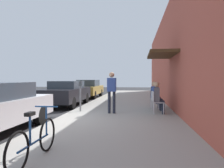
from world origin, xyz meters
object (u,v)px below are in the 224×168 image
object	(u,v)px
pedestrian_standing	(112,89)
parked_car_1	(66,93)
parked_car_2	(88,88)
seated_patron_2	(155,94)
bicycle_0	(35,141)
cafe_chair_2	(154,98)
cafe_chair_0	(157,101)
cafe_chair_1	(155,99)
seated_patron_0	(158,97)
seated_patron_1	(157,95)
parking_meter	(80,94)

from	to	relation	value
pedestrian_standing	parked_car_1	bearing A→B (deg)	135.38
parked_car_2	seated_patron_2	distance (m)	8.00
bicycle_0	cafe_chair_2	world-z (taller)	bicycle_0
seated_patron_2	cafe_chair_2	bearing A→B (deg)	166.21
parked_car_1	bicycle_0	distance (m)	8.43
cafe_chair_0	seated_patron_2	world-z (taller)	seated_patron_2
parked_car_2	cafe_chair_1	xyz separation A→B (m)	(4.81, -7.23, -0.12)
cafe_chair_0	cafe_chair_2	size ratio (longest dim) A/B	1.00
parked_car_2	bicycle_0	world-z (taller)	parked_car_2
pedestrian_standing	cafe_chair_0	bearing A→B (deg)	3.97
cafe_chair_1	pedestrian_standing	world-z (taller)	pedestrian_standing
parked_car_1	seated_patron_0	distance (m)	5.63
parked_car_1	seated_patron_0	xyz separation A→B (m)	(4.87, -2.81, 0.07)
cafe_chair_0	seated_patron_1	world-z (taller)	seated_patron_1
parking_meter	cafe_chair_2	xyz separation A→B (m)	(3.27, 1.47, -0.26)
cafe_chair_1	seated_patron_1	size ratio (longest dim) A/B	0.67
bicycle_0	seated_patron_0	distance (m)	5.90
bicycle_0	seated_patron_0	bearing A→B (deg)	63.98
seated_patron_2	cafe_chair_0	bearing A→B (deg)	-92.06
parking_meter	bicycle_0	world-z (taller)	parking_meter
bicycle_0	seated_patron_2	xyz separation A→B (m)	(2.58, 6.98, 0.34)
parked_car_2	cafe_chair_2	distance (m)	7.95
cafe_chair_0	seated_patron_2	bearing A→B (deg)	87.94
parked_car_2	parking_meter	size ratio (longest dim) A/B	3.33
parked_car_2	parking_meter	world-z (taller)	parked_car_2
cafe_chair_1	seated_patron_2	world-z (taller)	seated_patron_2
bicycle_0	cafe_chair_2	size ratio (longest dim) A/B	1.97
parked_car_1	parking_meter	bearing A→B (deg)	-59.03
parked_car_2	parking_meter	xyz separation A→B (m)	(1.55, -7.79, 0.15)
parking_meter	cafe_chair_1	bearing A→B (deg)	9.87
bicycle_0	cafe_chair_0	xyz separation A→B (m)	(2.52, 5.30, 0.14)
seated_patron_0	cafe_chair_1	world-z (taller)	seated_patron_0
cafe_chair_0	cafe_chair_2	bearing A→B (deg)	89.93
seated_patron_2	seated_patron_0	bearing A→B (deg)	-90.02
parking_meter	seated_patron_1	xyz separation A→B (m)	(3.32, 0.57, -0.07)
cafe_chair_0	pedestrian_standing	xyz separation A→B (m)	(-1.84, -0.13, 0.50)
cafe_chair_2	seated_patron_0	bearing A→B (deg)	-88.05
cafe_chair_2	parked_car_1	bearing A→B (deg)	167.01
parked_car_2	cafe_chair_0	size ratio (longest dim) A/B	5.06
cafe_chair_2	seated_patron_1	bearing A→B (deg)	-86.31
cafe_chair_0	parked_car_2	bearing A→B (deg)	120.97
seated_patron_1	pedestrian_standing	xyz separation A→B (m)	(-1.90, -0.93, 0.30)
cafe_chair_1	pedestrian_standing	distance (m)	2.12
cafe_chair_0	seated_patron_1	xyz separation A→B (m)	(0.06, 0.80, 0.19)
bicycle_0	seated_patron_2	size ratio (longest dim) A/B	1.33
parked_car_1	parked_car_2	bearing A→B (deg)	90.00
seated_patron_0	seated_patron_1	world-z (taller)	same
seated_patron_2	parking_meter	bearing A→B (deg)	-156.33
cafe_chair_1	cafe_chair_0	bearing A→B (deg)	-90.01
seated_patron_1	parked_car_2	bearing A→B (deg)	124.02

